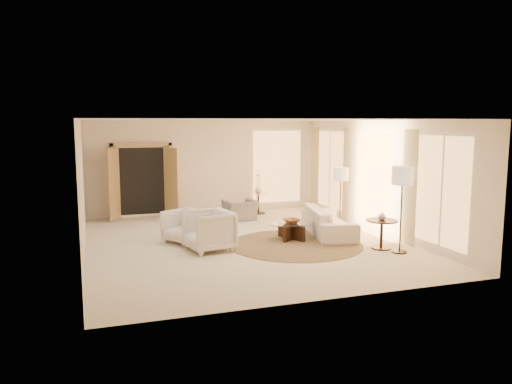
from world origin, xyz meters
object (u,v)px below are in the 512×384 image
object	(u,v)px
accent_chair	(240,207)
side_table	(258,201)
coffee_table	(291,229)
floor_lamp_far	(402,180)
armchair_right	(209,229)
end_table	(382,229)
armchair_left	(185,225)
floor_lamp_near	(341,177)
bowl	(291,221)
end_vase	(382,216)
sofa	(329,221)
side_vase	(258,189)

from	to	relation	value
accent_chair	side_table	size ratio (longest dim) A/B	1.37
coffee_table	floor_lamp_far	size ratio (longest dim) A/B	0.69
armchair_right	end_table	distance (m)	3.76
armchair_left	armchair_right	size ratio (longest dim) A/B	0.87
floor_lamp_near	armchair_left	bearing A→B (deg)	-178.05
bowl	armchair_right	bearing A→B (deg)	-170.29
end_table	armchair_right	bearing A→B (deg)	163.61
armchair_left	end_vase	distance (m)	4.43
sofa	side_table	distance (m)	3.33
side_table	coffee_table	bearing A→B (deg)	-95.82
floor_lamp_far	end_vase	xyz separation A→B (m)	(-0.18, 0.42, -0.83)
side_vase	side_table	bearing A→B (deg)	0.00
floor_lamp_far	side_vase	bearing A→B (deg)	104.47
armchair_left	side_table	bearing A→B (deg)	105.37
coffee_table	side_table	xyz separation A→B (m)	(0.35, 3.45, 0.13)
armchair_right	bowl	bearing A→B (deg)	89.17
sofa	accent_chair	size ratio (longest dim) A/B	2.63
sofa	side_vase	size ratio (longest dim) A/B	10.08
sofa	armchair_right	world-z (taller)	armchair_right
armchair_left	accent_chair	size ratio (longest dim) A/B	0.95
accent_chair	floor_lamp_far	size ratio (longest dim) A/B	0.47
sofa	end_vase	size ratio (longest dim) A/B	12.35
floor_lamp_near	end_vase	world-z (taller)	floor_lamp_near
accent_chair	bowl	xyz separation A→B (m)	(0.47, -2.64, 0.07)
sofa	armchair_left	xyz separation A→B (m)	(-3.50, 0.33, 0.08)
armchair_right	coffee_table	distance (m)	2.12
armchair_right	floor_lamp_near	world-z (taller)	floor_lamp_near
accent_chair	sofa	bearing A→B (deg)	116.14
sofa	accent_chair	distance (m)	2.88
floor_lamp_near	end_vase	size ratio (longest dim) A/B	8.64
side_table	floor_lamp_far	size ratio (longest dim) A/B	0.35
bowl	end_vase	size ratio (longest dim) A/B	2.08
coffee_table	side_vase	bearing A→B (deg)	84.18
floor_lamp_near	side_vase	world-z (taller)	floor_lamp_near
bowl	side_vase	bearing A→B (deg)	84.18
coffee_table	side_vase	xyz separation A→B (m)	(0.35, 3.45, 0.49)
sofa	side_vase	xyz separation A→B (m)	(-0.72, 3.25, 0.41)
end_table	floor_lamp_near	xyz separation A→B (m)	(0.10, 2.09, 0.92)
side_table	side_vase	bearing A→B (deg)	0.00
floor_lamp_far	side_vase	xyz separation A→B (m)	(-1.37, 5.30, -0.82)
sofa	floor_lamp_near	bearing A→B (deg)	-38.16
armchair_left	floor_lamp_far	bearing A→B (deg)	29.17
bowl	side_vase	xyz separation A→B (m)	(0.35, 3.45, 0.29)
accent_chair	coffee_table	size ratio (longest dim) A/B	0.68
armchair_left	side_vase	world-z (taller)	side_vase
floor_lamp_near	bowl	xyz separation A→B (m)	(-1.64, -0.67, -0.91)
end_table	side_table	bearing A→B (deg)	103.65
armchair_left	side_vase	xyz separation A→B (m)	(2.78, 2.92, 0.33)
end_table	floor_lamp_far	size ratio (longest dim) A/B	0.37
end_vase	side_vase	world-z (taller)	side_vase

